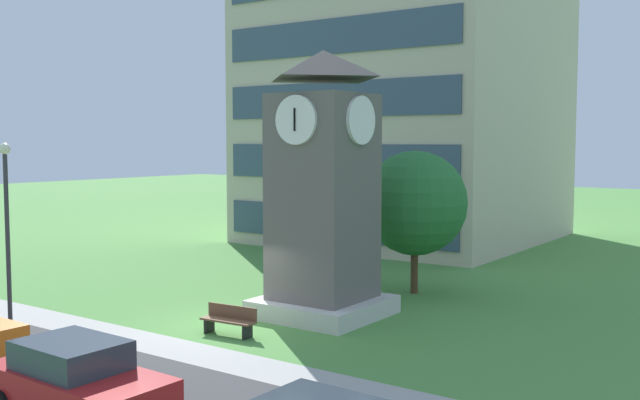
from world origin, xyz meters
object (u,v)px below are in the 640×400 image
(clock_tower, at_px, (323,200))
(tree_streetside, at_px, (415,203))
(park_bench, at_px, (229,320))
(street_lamp, at_px, (7,212))
(parked_car_red, at_px, (77,381))

(clock_tower, bearing_deg, tree_streetside, 81.24)
(park_bench, height_order, tree_streetside, tree_streetside)
(clock_tower, distance_m, tree_streetside, 5.09)
(street_lamp, distance_m, tree_streetside, 14.38)
(tree_streetside, relative_size, parked_car_red, 1.26)
(park_bench, height_order, street_lamp, street_lamp)
(clock_tower, distance_m, park_bench, 5.09)
(street_lamp, xyz_separation_m, parked_car_red, (8.80, -3.93, -2.73))
(parked_car_red, bearing_deg, tree_streetside, 91.58)
(park_bench, xyz_separation_m, tree_streetside, (1.65, 8.69, 3.02))
(clock_tower, height_order, street_lamp, clock_tower)
(park_bench, height_order, parked_car_red, parked_car_red)
(clock_tower, xyz_separation_m, street_lamp, (-7.59, -6.68, -0.29))
(street_lamp, height_order, parked_car_red, street_lamp)
(clock_tower, xyz_separation_m, parked_car_red, (1.20, -10.61, -3.02))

